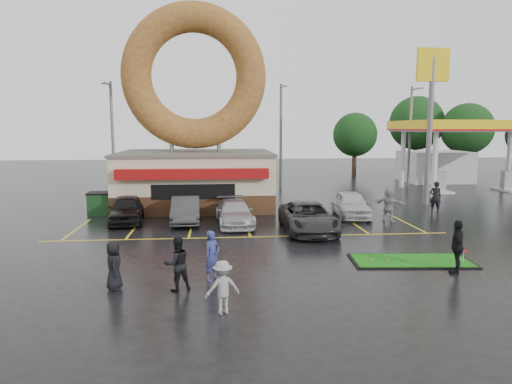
{
  "coord_description": "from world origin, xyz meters",
  "views": [
    {
      "loc": [
        -1.66,
        -18.33,
        5.3
      ],
      "look_at": [
        0.29,
        3.58,
        2.2
      ],
      "focal_mm": 32.0,
      "sensor_mm": 36.0,
      "label": 1
    }
  ],
  "objects": [
    {
      "name": "ground",
      "position": [
        0.0,
        0.0,
        0.0
      ],
      "size": [
        120.0,
        120.0,
        0.0
      ],
      "primitive_type": "plane",
      "color": "black",
      "rests_on": "ground"
    },
    {
      "name": "donut_shop",
      "position": [
        -3.0,
        12.97,
        4.46
      ],
      "size": [
        10.2,
        8.7,
        13.5
      ],
      "color": "#472B19",
      "rests_on": "ground"
    },
    {
      "name": "gas_station",
      "position": [
        20.0,
        20.94,
        3.7
      ],
      "size": [
        12.3,
        13.65,
        5.9
      ],
      "color": "silver",
      "rests_on": "ground"
    },
    {
      "name": "shell_sign",
      "position": [
        13.0,
        12.0,
        7.38
      ],
      "size": [
        2.2,
        0.36,
        10.6
      ],
      "color": "slate",
      "rests_on": "ground"
    },
    {
      "name": "streetlight_left",
      "position": [
        -10.0,
        19.92,
        4.78
      ],
      "size": [
        0.4,
        2.21,
        9.0
      ],
      "color": "slate",
      "rests_on": "ground"
    },
    {
      "name": "streetlight_mid",
      "position": [
        4.0,
        20.92,
        4.78
      ],
      "size": [
        0.4,
        2.21,
        9.0
      ],
      "color": "slate",
      "rests_on": "ground"
    },
    {
      "name": "streetlight_right",
      "position": [
        16.0,
        21.92,
        4.78
      ],
      "size": [
        0.4,
        2.21,
        9.0
      ],
      "color": "slate",
      "rests_on": "ground"
    },
    {
      "name": "tree_far_a",
      "position": [
        26.0,
        30.0,
        5.18
      ],
      "size": [
        5.6,
        5.6,
        8.0
      ],
      "color": "#332114",
      "rests_on": "ground"
    },
    {
      "name": "tree_far_c",
      "position": [
        22.0,
        34.0,
        5.84
      ],
      "size": [
        6.3,
        6.3,
        9.0
      ],
      "color": "#332114",
      "rests_on": "ground"
    },
    {
      "name": "tree_far_d",
      "position": [
        14.0,
        32.0,
        4.53
      ],
      "size": [
        4.9,
        4.9,
        7.0
      ],
      "color": "#332114",
      "rests_on": "ground"
    },
    {
      "name": "car_black",
      "position": [
        -6.68,
        7.5,
        0.77
      ],
      "size": [
        2.34,
        4.69,
        1.53
      ],
      "primitive_type": "imported",
      "rotation": [
        0.0,
        0.0,
        0.12
      ],
      "color": "black",
      "rests_on": "ground"
    },
    {
      "name": "car_dgrey",
      "position": [
        -3.37,
        7.18,
        0.73
      ],
      "size": [
        1.73,
        4.49,
        1.46
      ],
      "primitive_type": "imported",
      "rotation": [
        0.0,
        0.0,
        0.04
      ],
      "color": "#333235",
      "rests_on": "ground"
    },
    {
      "name": "car_silver",
      "position": [
        -0.66,
        6.31,
        0.68
      ],
      "size": [
        2.19,
        4.77,
        1.35
      ],
      "primitive_type": "imported",
      "rotation": [
        0.0,
        0.0,
        0.07
      ],
      "color": "#ACACB1",
      "rests_on": "ground"
    },
    {
      "name": "car_grey",
      "position": [
        3.04,
        4.27,
        0.75
      ],
      "size": [
        2.53,
        5.43,
        1.5
      ],
      "primitive_type": "imported",
      "rotation": [
        0.0,
        0.0,
        -0.01
      ],
      "color": "#2A2A2C",
      "rests_on": "ground"
    },
    {
      "name": "car_white",
      "position": [
        6.4,
        8.0,
        0.77
      ],
      "size": [
        2.16,
        4.64,
        1.54
      ],
      "primitive_type": "imported",
      "rotation": [
        0.0,
        0.0,
        -0.08
      ],
      "color": "silver",
      "rests_on": "ground"
    },
    {
      "name": "person_blue",
      "position": [
        -1.81,
        -2.84,
        0.89
      ],
      "size": [
        0.76,
        0.75,
        1.77
      ],
      "primitive_type": "imported",
      "rotation": [
        0.0,
        0.0,
        0.78
      ],
      "color": "navy",
      "rests_on": "ground"
    },
    {
      "name": "person_blackjkt",
      "position": [
        -2.95,
        -3.74,
        0.9
      ],
      "size": [
        1.07,
        0.96,
        1.8
      ],
      "primitive_type": "imported",
      "rotation": [
        0.0,
        0.0,
        3.54
      ],
      "color": "black",
      "rests_on": "ground"
    },
    {
      "name": "person_hoodie",
      "position": [
        -1.5,
        -5.76,
        0.78
      ],
      "size": [
        1.12,
        0.82,
        1.56
      ],
      "primitive_type": "imported",
      "rotation": [
        0.0,
        0.0,
        3.4
      ],
      "color": "gray",
      "rests_on": "ground"
    },
    {
      "name": "person_bystander",
      "position": [
        -5.03,
        -3.5,
        0.82
      ],
      "size": [
        0.69,
        0.9,
        1.63
      ],
      "primitive_type": "imported",
      "rotation": [
        0.0,
        0.0,
        1.8
      ],
      "color": "black",
      "rests_on": "ground"
    },
    {
      "name": "person_cameraman",
      "position": [
        7.14,
        -2.78,
        0.99
      ],
      "size": [
        0.91,
        1.25,
        1.97
      ],
      "primitive_type": "imported",
      "rotation": [
        0.0,
        0.0,
        -1.99
      ],
      "color": "black",
      "rests_on": "ground"
    },
    {
      "name": "person_walker_near",
      "position": [
        8.15,
        6.48,
        0.99
      ],
      "size": [
        1.76,
        1.65,
        1.97
      ],
      "primitive_type": "imported",
      "rotation": [
        0.0,
        0.0,
        2.42
      ],
      "color": "gray",
      "rests_on": "ground"
    },
    {
      "name": "person_walker_far",
      "position": [
        12.13,
        8.93,
        0.99
      ],
      "size": [
        0.8,
        0.62,
        1.97
      ],
      "primitive_type": "imported",
      "rotation": [
        0.0,
        0.0,
        2.92
      ],
      "color": "black",
      "rests_on": "ground"
    },
    {
      "name": "dumpster",
      "position": [
        -8.55,
        10.13,
        0.65
      ],
      "size": [
        1.86,
        1.29,
        1.3
      ],
      "primitive_type": "cube",
      "rotation": [
        0.0,
        0.0,
        0.05
      ],
      "color": "#173D1A",
      "rests_on": "ground"
    },
    {
      "name": "putting_green",
      "position": [
        6.08,
        -1.32,
        0.04
      ],
      "size": [
        4.88,
        2.44,
        0.59
      ],
      "color": "black",
      "rests_on": "ground"
    }
  ]
}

